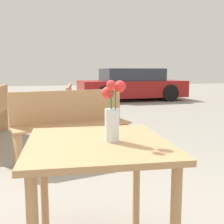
# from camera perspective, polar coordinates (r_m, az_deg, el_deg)

# --- Properties ---
(table_front) EXTENTS (0.82, 0.87, 0.71)m
(table_front) POSITION_cam_1_polar(r_m,az_deg,el_deg) (1.55, -2.97, -9.94)
(table_front) COLOR tan
(table_front) RESTS_ON ground_plane
(flower_vase) EXTENTS (0.12, 0.12, 0.33)m
(flower_vase) POSITION_cam_1_polar(r_m,az_deg,el_deg) (1.49, 0.05, -0.79)
(flower_vase) COLOR silver
(flower_vase) RESTS_ON table_front
(bench_middle) EXTENTS (1.47, 0.63, 0.85)m
(bench_middle) POSITION_cam_1_polar(r_m,az_deg,el_deg) (3.48, -8.27, -2.28)
(bench_middle) COLOR tan
(bench_middle) RESTS_ON ground_plane
(bench_far) EXTENTS (0.65, 2.00, 0.85)m
(bench_far) POSITION_cam_1_polar(r_m,az_deg,el_deg) (5.05, -9.54, 1.26)
(bench_far) COLOR tan
(bench_far) RESTS_ON ground_plane
(parked_car) EXTENTS (3.87, 1.89, 1.18)m
(parked_car) POSITION_cam_1_polar(r_m,az_deg,el_deg) (10.64, 3.90, 5.51)
(parked_car) COLOR maroon
(parked_car) RESTS_ON ground_plane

